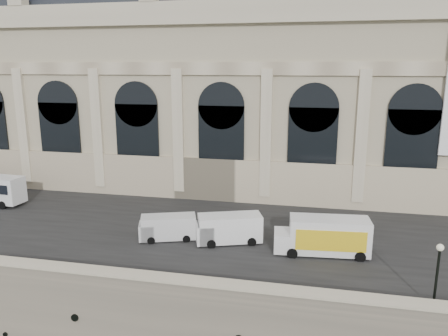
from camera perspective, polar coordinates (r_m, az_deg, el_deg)
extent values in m
cube|color=gray|center=(63.29, 5.78, -3.66)|extent=(160.00, 70.00, 6.00)
cube|color=#2D2D2D|center=(42.59, 2.67, -7.78)|extent=(160.00, 24.00, 0.06)
cube|color=gray|center=(30.43, -1.63, -15.72)|extent=(160.00, 1.20, 1.10)
cube|color=beige|center=(30.14, -1.64, -14.73)|extent=(160.00, 1.40, 0.12)
cube|color=#B5A88B|center=(57.77, -0.35, 8.95)|extent=(68.00, 18.00, 22.00)
cube|color=beige|center=(50.36, -2.57, -1.51)|extent=(68.60, 0.40, 5.00)
cube|color=beige|center=(48.89, -2.85, 19.67)|extent=(69.00, 0.80, 2.40)
cube|color=beige|center=(48.72, -2.73, 12.86)|extent=(68.00, 0.30, 1.40)
cube|color=beige|center=(59.29, -24.80, 4.93)|extent=(1.20, 0.50, 14.00)
cube|color=black|center=(56.71, -20.55, 3.45)|extent=(5.20, 0.25, 9.00)
cylinder|color=black|center=(56.20, -20.92, 7.98)|extent=(5.20, 0.25, 5.20)
cube|color=beige|center=(53.92, -16.21, 4.92)|extent=(1.20, 0.50, 14.00)
cube|color=black|center=(52.05, -11.19, 3.24)|extent=(5.20, 0.25, 9.00)
cylinder|color=black|center=(51.48, -11.42, 8.18)|extent=(5.20, 0.25, 5.20)
cube|color=beige|center=(50.00, -6.01, 4.76)|extent=(1.20, 0.50, 14.00)
cube|color=black|center=(49.00, -0.36, 2.88)|extent=(5.20, 0.25, 9.00)
cylinder|color=black|center=(48.40, -0.37, 8.13)|extent=(5.20, 0.25, 5.20)
cube|color=beige|center=(47.88, 5.49, 4.40)|extent=(1.20, 0.50, 14.00)
cube|color=black|center=(47.89, 11.41, 2.38)|extent=(5.20, 0.25, 9.00)
cylinder|color=black|center=(47.28, 11.66, 7.74)|extent=(5.20, 0.25, 5.20)
cube|color=beige|center=(47.80, 17.51, 3.83)|extent=(1.20, 0.50, 14.00)
cube|color=black|center=(48.85, 23.22, 1.77)|extent=(5.20, 0.25, 9.00)
cylinder|color=black|center=(48.25, 23.70, 7.02)|extent=(5.20, 0.25, 5.20)
cylinder|color=black|center=(53.42, -26.98, -4.37)|extent=(0.95, 0.35, 0.94)
cylinder|color=black|center=(55.07, -25.34, -3.71)|extent=(0.95, 0.35, 0.94)
cube|color=silver|center=(39.75, -7.25, -7.63)|extent=(5.17, 3.37, 2.06)
cube|color=silver|center=(39.92, -10.04, -8.12)|extent=(1.90, 2.22, 1.43)
cube|color=black|center=(39.78, -10.80, -7.47)|extent=(0.59, 1.54, 0.71)
cylinder|color=black|center=(39.24, -9.50, -9.35)|extent=(0.71, 0.44, 0.68)
cylinder|color=black|center=(40.98, -9.41, -8.35)|extent=(0.71, 0.44, 0.68)
cylinder|color=black|center=(39.22, -4.93, -9.23)|extent=(0.71, 0.44, 0.68)
cylinder|color=black|center=(40.96, -5.04, -8.23)|extent=(0.71, 0.44, 0.68)
cube|color=white|center=(38.73, 0.77, -7.82)|extent=(5.92, 3.89, 2.35)
cube|color=white|center=(38.61, -2.51, -8.47)|extent=(2.18, 2.54, 1.63)
cube|color=black|center=(38.36, -3.37, -7.73)|extent=(0.68, 1.75, 0.82)
cylinder|color=black|center=(37.90, -1.67, -9.92)|extent=(0.82, 0.50, 0.78)
cylinder|color=black|center=(39.87, -2.01, -8.72)|extent=(0.82, 0.50, 0.78)
cylinder|color=black|center=(38.41, 3.65, -9.62)|extent=(0.82, 0.50, 0.78)
cylinder|color=black|center=(40.35, 3.04, -8.46)|extent=(0.82, 0.50, 0.78)
cube|color=white|center=(37.39, 13.58, -8.53)|extent=(6.63, 3.03, 2.90)
cube|color=yellow|center=(36.23, 13.80, -9.26)|extent=(5.56, 0.56, 1.72)
cube|color=red|center=(36.23, 13.80, -9.26)|extent=(3.21, 0.33, 0.64)
cube|color=white|center=(37.36, 7.89, -9.35)|extent=(1.92, 2.50, 1.61)
cylinder|color=black|center=(36.48, 8.91, -10.97)|extent=(0.88, 0.38, 0.86)
cylinder|color=black|center=(38.75, 8.80, -9.48)|extent=(0.88, 0.38, 0.86)
cylinder|color=black|center=(37.10, 17.37, -11.01)|extent=(0.88, 0.38, 0.86)
cylinder|color=black|center=(39.33, 16.74, -9.56)|extent=(0.88, 0.38, 0.86)
cylinder|color=black|center=(32.39, 25.65, -15.91)|extent=(0.45, 0.45, 0.41)
cylinder|color=black|center=(31.57, 25.99, -12.94)|extent=(0.17, 0.17, 4.13)
sphere|color=beige|center=(30.73, 26.40, -9.28)|extent=(0.45, 0.45, 0.45)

